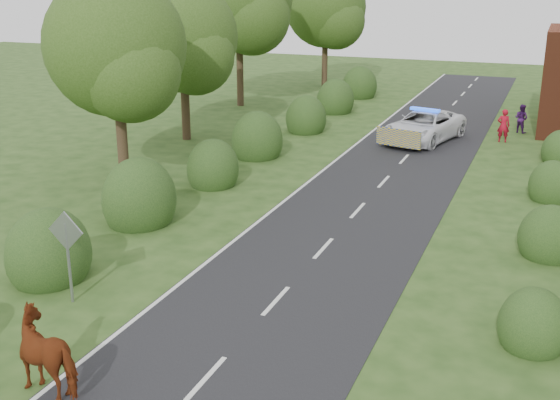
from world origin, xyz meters
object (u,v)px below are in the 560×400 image
at_px(police_van, 424,126).
at_px(pedestrian_red, 503,126).
at_px(road_sign, 67,244).
at_px(cow, 53,357).
at_px(pedestrian_purple, 521,119).

bearing_deg(police_van, pedestrian_red, 33.95).
relative_size(road_sign, cow, 1.24).
bearing_deg(police_van, cow, -81.97).
bearing_deg(pedestrian_red, cow, 66.77).
bearing_deg(road_sign, police_van, 76.94).
distance_m(cow, pedestrian_red, 27.70).
bearing_deg(road_sign, cow, -57.39).
bearing_deg(pedestrian_purple, road_sign, 97.46).
height_order(police_van, pedestrian_red, police_van).
bearing_deg(cow, pedestrian_red, 171.77).
bearing_deg(pedestrian_red, police_van, 10.23).
distance_m(police_van, pedestrian_purple, 6.06).
relative_size(cow, police_van, 0.33).
xyz_separation_m(cow, pedestrian_purple, (7.43, 29.56, 0.06)).
distance_m(police_van, pedestrian_red, 4.04).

